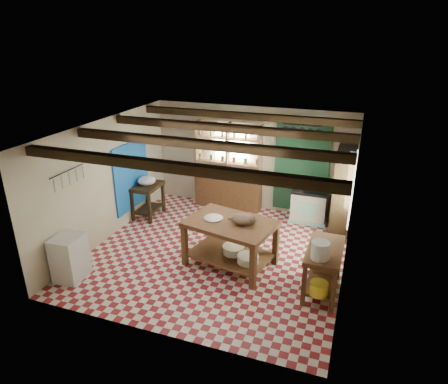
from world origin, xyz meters
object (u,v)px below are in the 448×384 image
(work_table, at_px, (230,243))
(stove, at_px, (309,206))
(cat, at_px, (243,219))
(prep_table, at_px, (148,201))
(right_counter, at_px, (323,270))
(white_cabinet, at_px, (70,258))

(work_table, bearing_deg, stove, 76.66)
(stove, distance_m, cat, 2.68)
(stove, distance_m, prep_table, 3.89)
(cat, bearing_deg, work_table, -178.69)
(work_table, relative_size, right_counter, 1.39)
(work_table, relative_size, stove, 1.98)
(white_cabinet, distance_m, cat, 3.25)
(right_counter, relative_size, cat, 2.62)
(stove, height_order, right_counter, right_counter)
(white_cabinet, distance_m, right_counter, 4.55)
(right_counter, bearing_deg, stove, 103.82)
(work_table, distance_m, prep_table, 2.94)
(prep_table, relative_size, right_counter, 0.71)
(work_table, relative_size, white_cabinet, 1.91)
(prep_table, bearing_deg, cat, -27.08)
(stove, xyz_separation_m, white_cabinet, (-3.76, -3.87, 0.02))
(stove, distance_m, right_counter, 2.78)
(stove, height_order, cat, cat)
(stove, relative_size, white_cabinet, 0.97)
(white_cabinet, bearing_deg, cat, 22.56)
(work_table, height_order, stove, work_table)
(work_table, bearing_deg, white_cabinet, -139.63)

